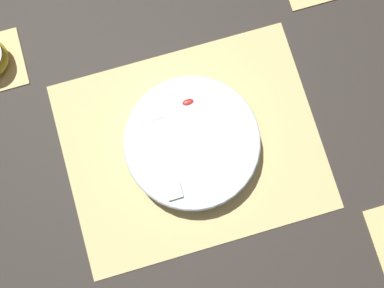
# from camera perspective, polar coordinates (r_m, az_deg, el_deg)

# --- Properties ---
(ground_plane) EXTENTS (6.00, 6.00, 0.00)m
(ground_plane) POSITION_cam_1_polar(r_m,az_deg,el_deg) (0.92, 0.00, -0.28)
(ground_plane) COLOR #2D2823
(bamboo_mat_center) EXTENTS (0.52, 0.41, 0.01)m
(bamboo_mat_center) POSITION_cam_1_polar(r_m,az_deg,el_deg) (0.92, 0.00, -0.25)
(bamboo_mat_center) COLOR #D6B775
(bamboo_mat_center) RESTS_ON ground_plane
(fruit_salad_bowl) EXTENTS (0.27, 0.27, 0.06)m
(fruit_salad_bowl) POSITION_cam_1_polar(r_m,az_deg,el_deg) (0.89, -0.04, 0.11)
(fruit_salad_bowl) COLOR silver
(fruit_salad_bowl) RESTS_ON bamboo_mat_center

